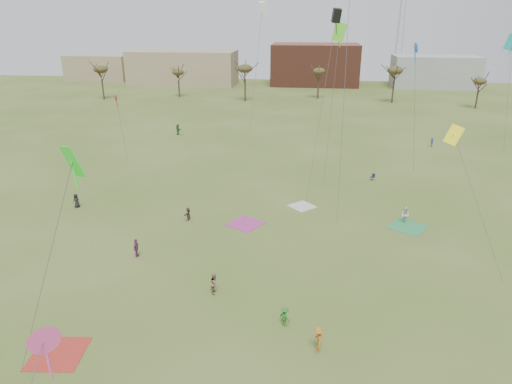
# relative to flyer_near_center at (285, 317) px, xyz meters

# --- Properties ---
(ground) EXTENTS (260.00, 260.00, 0.00)m
(ground) POSITION_rel_flyer_near_center_xyz_m (-3.36, -0.87, -0.72)
(ground) COLOR #41561B
(ground) RESTS_ON ground
(flyer_near_center) EXTENTS (1.06, 1.03, 1.45)m
(flyer_near_center) POSITION_rel_flyer_near_center_xyz_m (0.00, 0.00, 0.00)
(flyer_near_center) COLOR #236A24
(flyer_near_center) RESTS_ON ground
(spectator_fore_b) EXTENTS (0.64, 0.82, 1.65)m
(spectator_fore_b) POSITION_rel_flyer_near_center_xyz_m (-5.63, 3.38, 0.10)
(spectator_fore_b) COLOR #866755
(spectator_fore_b) RESTS_ON ground
(spectator_fore_c) EXTENTS (0.61, 1.35, 1.40)m
(spectator_fore_c) POSITION_rel_flyer_near_center_xyz_m (-11.15, 16.27, -0.02)
(spectator_fore_c) COLOR #4D4137
(spectator_fore_c) RESTS_ON ground
(flyer_mid_a) EXTENTS (0.80, 0.54, 1.60)m
(flyer_mid_a) POSITION_rel_flyer_near_center_xyz_m (-24.41, 18.07, 0.07)
(flyer_mid_a) COLOR black
(flyer_mid_a) RESTS_ON ground
(flyer_mid_b) EXTENTS (0.80, 1.20, 1.74)m
(flyer_mid_b) POSITION_rel_flyer_near_center_xyz_m (2.25, -2.28, 0.14)
(flyer_mid_b) COLOR #AD6420
(flyer_mid_b) RESTS_ON ground
(spectator_mid_d) EXTENTS (0.45, 1.03, 1.73)m
(spectator_mid_d) POSITION_rel_flyer_near_center_xyz_m (-13.68, 8.09, 0.14)
(spectator_mid_d) COLOR #83366C
(spectator_mid_d) RESTS_ON ground
(spectator_mid_e) EXTENTS (1.07, 1.05, 1.74)m
(spectator_mid_e) POSITION_rel_flyer_near_center_xyz_m (11.27, 18.25, 0.15)
(spectator_mid_e) COLOR silver
(spectator_mid_e) RESTS_ON ground
(flyer_far_a) EXTENTS (1.62, 1.70, 1.92)m
(flyer_far_a) POSITION_rel_flyer_near_center_xyz_m (-22.43, 51.84, 0.23)
(flyer_far_a) COLOR #206132
(flyer_far_a) RESTS_ON ground
(flyer_far_c) EXTENTS (0.62, 0.95, 1.39)m
(flyer_far_c) POSITION_rel_flyer_near_center_xyz_m (20.90, 49.03, -0.03)
(flyer_far_c) COLOR navy
(flyer_far_c) RESTS_ON ground
(blanket_red) EXTENTS (3.55, 3.55, 0.03)m
(blanket_red) POSITION_rel_flyer_near_center_xyz_m (-14.13, -4.62, -0.72)
(blanket_red) COLOR #B42E24
(blanket_red) RESTS_ON ground
(blanket_cream) EXTENTS (3.49, 3.49, 0.03)m
(blanket_cream) POSITION_rel_flyer_near_center_xyz_m (0.63, 21.38, -0.72)
(blanket_cream) COLOR silver
(blanket_cream) RESTS_ON ground
(blanket_plum) EXTENTS (4.26, 4.26, 0.03)m
(blanket_plum) POSITION_rel_flyer_near_center_xyz_m (-5.07, 16.02, -0.72)
(blanket_plum) COLOR #AB3487
(blanket_plum) RESTS_ON ground
(blanket_olive) EXTENTS (4.55, 4.55, 0.03)m
(blanket_olive) POSITION_rel_flyer_near_center_xyz_m (11.45, 17.31, -0.72)
(blanket_olive) COLOR #338E52
(blanket_olive) RESTS_ON ground
(camp_chair_right) EXTENTS (0.74, 0.73, 0.87)m
(camp_chair_right) POSITION_rel_flyer_near_center_xyz_m (9.45, 31.25, -0.47)
(camp_chair_right) COLOR #141B37
(camp_chair_right) RESTS_ON ground
(kites_aloft) EXTENTS (64.98, 67.94, 24.91)m
(kites_aloft) POSITION_rel_flyer_near_center_xyz_m (-3.06, 30.15, 17.23)
(kites_aloft) COLOR red
(kites_aloft) RESTS_ON ground
(tree_line) EXTENTS (117.44, 49.32, 8.91)m
(tree_line) POSITION_rel_flyer_near_center_xyz_m (-6.20, 78.25, 6.36)
(tree_line) COLOR #3A2B1E
(tree_line) RESTS_ON ground
(building_tan) EXTENTS (32.00, 14.00, 10.00)m
(building_tan) POSITION_rel_flyer_near_center_xyz_m (-38.36, 114.13, 4.28)
(building_tan) COLOR #937F60
(building_tan) RESTS_ON ground
(building_brick) EXTENTS (26.00, 16.00, 12.00)m
(building_brick) POSITION_rel_flyer_near_center_xyz_m (1.64, 119.13, 5.28)
(building_brick) COLOR brown
(building_brick) RESTS_ON ground
(building_grey) EXTENTS (24.00, 12.00, 9.00)m
(building_grey) POSITION_rel_flyer_near_center_xyz_m (36.64, 117.13, 3.78)
(building_grey) COLOR gray
(building_grey) RESTS_ON ground
(building_tan_west) EXTENTS (20.00, 12.00, 8.00)m
(building_tan_west) POSITION_rel_flyer_near_center_xyz_m (-68.36, 121.13, 3.28)
(building_tan_west) COLOR #937F60
(building_tan_west) RESTS_ON ground
(radio_tower) EXTENTS (1.51, 1.72, 41.00)m
(radio_tower) POSITION_rel_flyer_near_center_xyz_m (26.64, 124.13, 18.48)
(radio_tower) COLOR #9EA3A8
(radio_tower) RESTS_ON ground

